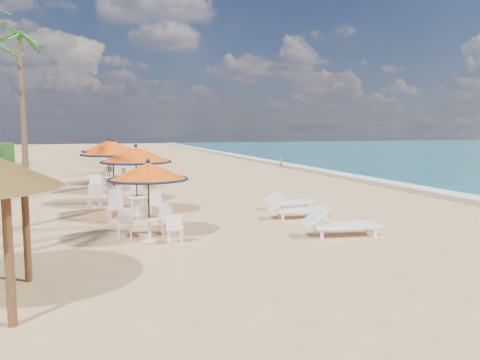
% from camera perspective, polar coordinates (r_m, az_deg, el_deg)
% --- Properties ---
extents(ground, '(160.00, 160.00, 0.00)m').
position_cam_1_polar(ground, '(13.82, 9.98, -6.19)').
color(ground, tan).
rests_on(ground, ground).
extents(foam_strip, '(1.20, 140.00, 0.04)m').
position_cam_1_polar(foam_strip, '(27.10, 17.29, -0.23)').
color(foam_strip, white).
rests_on(foam_strip, ground).
extents(wetsand_band, '(1.40, 140.00, 0.02)m').
position_cam_1_polar(wetsand_band, '(26.58, 15.71, -0.30)').
color(wetsand_band, olive).
rests_on(wetsand_band, ground).
extents(station_0, '(2.09, 2.09, 2.18)m').
position_cam_1_polar(station_0, '(12.45, -10.99, -0.14)').
color(station_0, black).
rests_on(station_0, ground).
extents(station_1, '(2.36, 2.36, 2.46)m').
position_cam_1_polar(station_1, '(15.86, -12.68, 1.94)').
color(station_1, black).
rests_on(station_1, ground).
extents(station_2, '(2.48, 2.48, 2.59)m').
position_cam_1_polar(station_2, '(18.68, -15.19, 2.80)').
color(station_2, black).
rests_on(station_2, ground).
extents(station_3, '(2.41, 2.44, 2.52)m').
position_cam_1_polar(station_3, '(22.50, -15.90, 3.23)').
color(station_3, black).
rests_on(station_3, ground).
extents(station_4, '(2.18, 2.24, 2.27)m').
position_cam_1_polar(station_4, '(25.84, -15.51, 3.37)').
color(station_4, black).
rests_on(station_4, ground).
extents(lounger_near, '(2.24, 1.03, 0.77)m').
position_cam_1_polar(lounger_near, '(13.18, 11.81, -5.23)').
color(lounger_near, white).
rests_on(lounger_near, ground).
extents(lounger_mid, '(2.11, 0.90, 0.73)m').
position_cam_1_polar(lounger_mid, '(15.54, 6.80, -3.45)').
color(lounger_mid, white).
rests_on(lounger_mid, ground).
extents(lounger_far, '(1.87, 0.61, 0.67)m').
position_cam_1_polar(lounger_far, '(17.27, 5.76, -2.55)').
color(lounger_far, white).
rests_on(lounger_far, ground).
extents(palm_6, '(5.00, 5.00, 9.46)m').
position_cam_1_polar(palm_6, '(36.30, -25.29, 14.75)').
color(palm_6, brown).
rests_on(palm_6, ground).
extents(person, '(0.23, 0.35, 0.94)m').
position_cam_1_polar(person, '(34.94, 5.05, 2.23)').
color(person, '#846043').
rests_on(person, ground).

